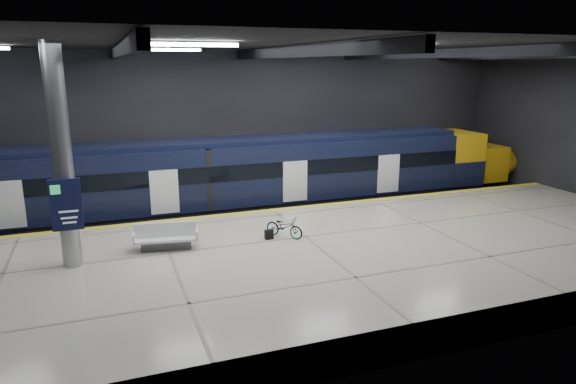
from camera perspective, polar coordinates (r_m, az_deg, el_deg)
ground at (r=20.37m, az=0.89°, el=-7.03°), size 30.00×30.00×0.00m
room_shell at (r=19.08m, az=0.94°, el=9.21°), size 30.10×16.10×8.05m
platform at (r=18.03m, az=3.78°, el=-8.07°), size 30.00×11.00×1.10m
safety_strip at (r=22.48m, az=-1.63°, el=-2.03°), size 30.00×0.40×0.01m
rails at (r=25.28m, az=-3.61°, el=-2.64°), size 30.00×1.52×0.16m
train at (r=24.88m, az=-2.96°, el=1.80°), size 29.40×2.84×3.79m
bench at (r=18.27m, az=-13.38°, el=-5.16°), size 2.26×1.20×0.95m
bicycle at (r=18.93m, az=-0.40°, el=-3.88°), size 1.37×1.50×0.80m
pannier_bag at (r=18.82m, az=-2.12°, el=-4.72°), size 0.32×0.21×0.35m
info_column at (r=16.98m, az=-23.79°, el=3.14°), size 0.90×0.78×6.90m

